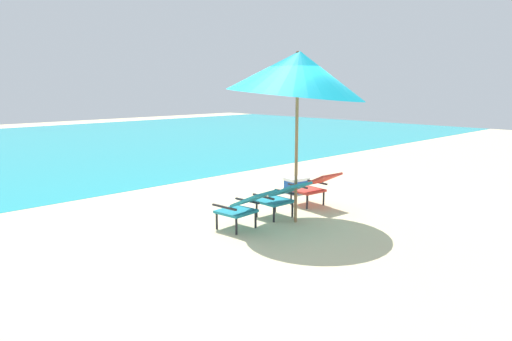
# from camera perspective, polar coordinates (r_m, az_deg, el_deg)

# --- Properties ---
(ground_plane) EXTENTS (40.00, 40.00, 0.00)m
(ground_plane) POSITION_cam_1_polar(r_m,az_deg,el_deg) (11.18, -13.50, -1.30)
(ground_plane) COLOR beige
(ocean_band) EXTENTS (40.00, 18.00, 0.01)m
(ocean_band) POSITION_cam_1_polar(r_m,az_deg,el_deg) (18.74, -26.64, 2.53)
(ocean_band) COLOR teal
(ocean_band) RESTS_ON ground_plane
(lounge_chair_left) EXTENTS (0.61, 0.92, 0.68)m
(lounge_chair_left) POSITION_cam_1_polar(r_m,az_deg,el_deg) (7.10, -1.44, -4.33)
(lounge_chair_left) COLOR teal
(lounge_chair_left) RESTS_ON ground_plane
(lounge_chair_center) EXTENTS (0.57, 0.89, 0.68)m
(lounge_chair_center) POSITION_cam_1_polar(r_m,az_deg,el_deg) (7.73, 3.21, -3.13)
(lounge_chair_center) COLOR teal
(lounge_chair_center) RESTS_ON ground_plane
(lounge_chair_right) EXTENTS (0.61, 0.92, 0.68)m
(lounge_chair_right) POSITION_cam_1_polar(r_m,az_deg,el_deg) (8.58, 7.20, -1.83)
(lounge_chair_right) COLOR red
(lounge_chair_right) RESTS_ON ground_plane
(beach_umbrella_center) EXTENTS (3.11, 3.12, 2.84)m
(beach_umbrella_center) POSITION_cam_1_polar(r_m,az_deg,el_deg) (7.37, 5.15, 11.82)
(beach_umbrella_center) COLOR olive
(beach_umbrella_center) RESTS_ON ground_plane
(cooler_box) EXTENTS (0.51, 0.38, 0.32)m
(cooler_box) POSITION_cam_1_polar(r_m,az_deg,el_deg) (9.75, 5.02, -1.76)
(cooler_box) COLOR #194CA5
(cooler_box) RESTS_ON ground_plane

